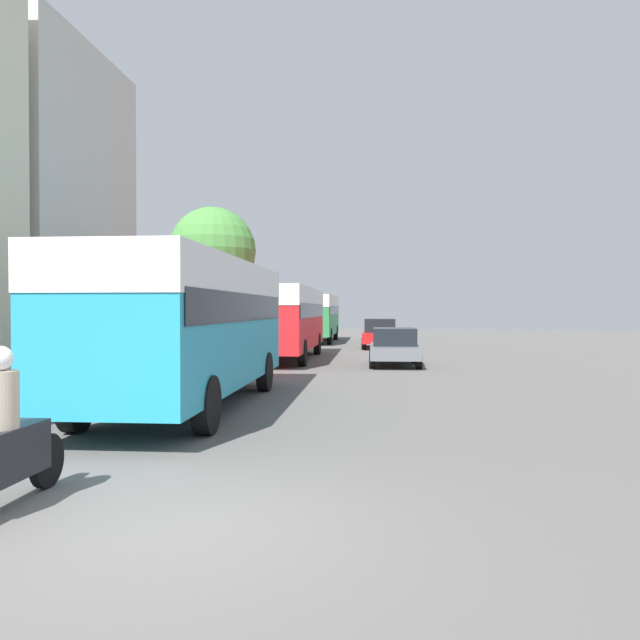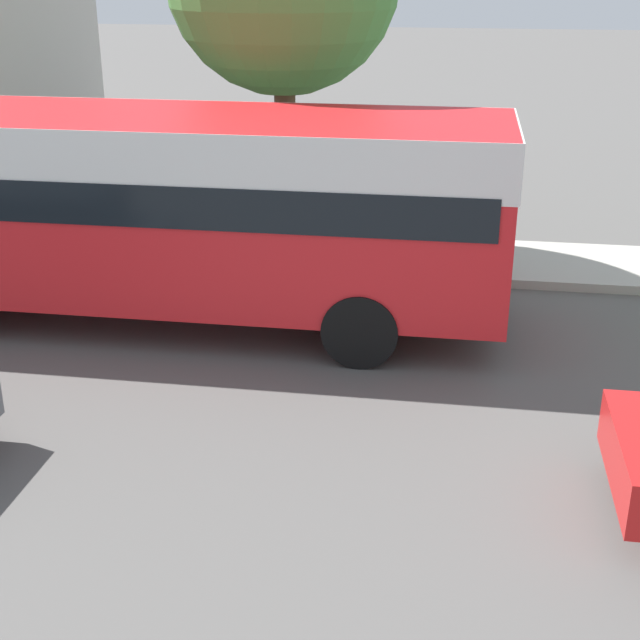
{
  "view_description": "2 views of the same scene",
  "coord_description": "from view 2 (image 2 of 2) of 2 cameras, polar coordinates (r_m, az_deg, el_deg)",
  "views": [
    {
      "loc": [
        1.91,
        -5.73,
        2.11
      ],
      "look_at": [
        -0.52,
        22.07,
        1.62
      ],
      "focal_mm": 35.0,
      "sensor_mm": 36.0,
      "label": 1
    },
    {
      "loc": [
        9.81,
        24.3,
        4.99
      ],
      "look_at": [
        0.45,
        22.81,
        1.1
      ],
      "focal_mm": 50.0,
      "sensor_mm": 36.0,
      "label": 2
    }
  ],
  "objects": [
    {
      "name": "bus_following",
      "position": [
        12.83,
        -10.36,
        8.23
      ],
      "size": [
        2.66,
        9.81,
        2.99
      ],
      "color": "red",
      "rests_on": "ground_plane"
    },
    {
      "name": "pedestrian_walking_away",
      "position": [
        14.74,
        8.07,
        6.28
      ],
      "size": [
        0.34,
        0.34,
        1.61
      ],
      "color": "#232838",
      "rests_on": "sidewalk"
    }
  ]
}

